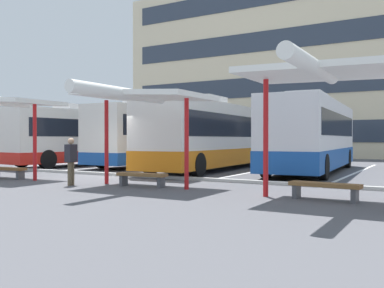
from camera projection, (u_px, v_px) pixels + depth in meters
The scene contains 19 objects.
ground_plane at pixel (107, 177), 17.45m from camera, with size 160.00×160.00×0.00m, color #515156.
terminal_building at pixel (304, 76), 43.11m from camera, with size 31.48×15.91×18.67m.
coach_bus_0 at pixel (96, 137), 26.07m from camera, with size 3.65×12.03×3.56m.
coach_bus_1 at pixel (159, 136), 24.99m from camera, with size 2.84×10.42×3.68m.
coach_bus_2 at pixel (217, 137), 21.96m from camera, with size 3.14×12.51×3.63m.
coach_bus_3 at pixel (313, 137), 20.01m from camera, with size 3.18×11.13×3.62m.
lane_stripe_0 at pixel (84, 162), 28.13m from camera, with size 0.16×14.00×0.01m, color white.
lane_stripe_1 at pixel (135, 164), 25.98m from camera, with size 0.16×14.00×0.01m, color white.
lane_stripe_2 at pixel (195, 167), 23.84m from camera, with size 0.16×14.00×0.01m, color white.
lane_stripe_3 at pixel (268, 169), 21.69m from camera, with size 0.16×14.00×0.01m, color white.
lane_stripe_4 at pixel (356, 173), 19.55m from camera, with size 0.16×14.00×0.01m, color white.
waiting_shelter_1 at pixel (4, 103), 16.37m from camera, with size 3.93×4.25×3.23m.
bench_2 at pixel (8, 170), 16.54m from camera, with size 1.67×0.58×0.45m.
waiting_shelter_2 at pixel (139, 97), 13.67m from camera, with size 4.25×4.57×3.19m.
bench_3 at pixel (142, 176), 13.82m from camera, with size 1.77×0.56×0.45m.
waiting_shelter_3 at pixel (322, 74), 10.43m from camera, with size 4.10×4.48×3.41m.
bench_4 at pixel (325, 187), 10.74m from camera, with size 1.82×0.59×0.45m.
platform_kerb at pixel (115, 174), 17.92m from camera, with size 44.00×0.24×0.12m, color #ADADA8.
waiting_passenger_0 at pixel (71, 158), 14.22m from camera, with size 0.33×0.50×1.60m.
Camera 1 is at (11.79, -13.32, 1.56)m, focal length 39.60 mm.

